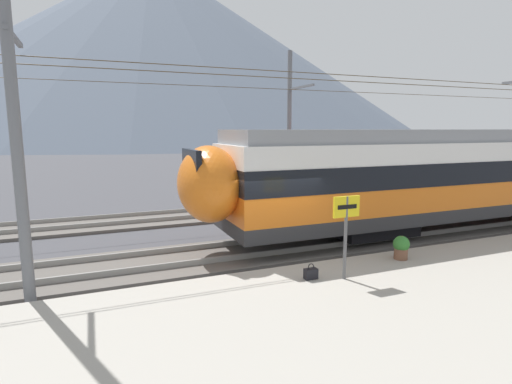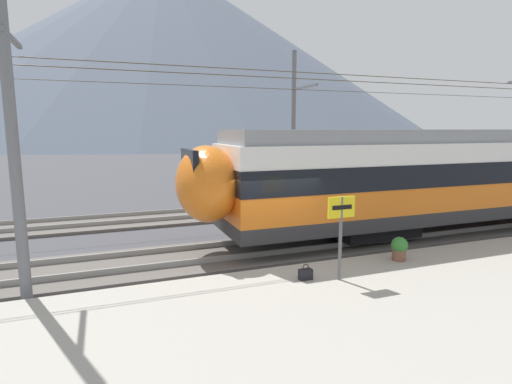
% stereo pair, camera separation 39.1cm
% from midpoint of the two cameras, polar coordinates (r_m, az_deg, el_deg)
% --- Properties ---
extents(ground_plane, '(400.00, 400.00, 0.00)m').
position_cam_midpoint_polar(ground_plane, '(12.02, 1.69, -9.92)').
color(ground_plane, '#424247').
extents(platform_slab, '(120.00, 6.60, 0.28)m').
position_cam_midpoint_polar(platform_slab, '(8.45, 14.46, -17.59)').
color(platform_slab, '#A39E93').
rests_on(platform_slab, ground).
extents(track_near, '(120.00, 3.00, 0.28)m').
position_cam_midpoint_polar(track_near, '(12.93, -0.24, -8.24)').
color(track_near, '#5B5651').
rests_on(track_near, ground).
extents(track_far, '(120.00, 3.00, 0.28)m').
position_cam_midpoint_polar(track_far, '(18.38, -7.18, -3.17)').
color(track_far, '#5B5651').
rests_on(track_far, ground).
extents(train_far_track, '(27.76, 2.86, 4.27)m').
position_cam_midpoint_polar(train_far_track, '(29.03, 30.97, 4.33)').
color(train_far_track, '#2D2D30').
rests_on(train_far_track, track_far).
extents(catenary_mast_west, '(45.67, 2.05, 7.10)m').
position_cam_midpoint_polar(catenary_mast_west, '(9.98, -31.55, 7.02)').
color(catenary_mast_west, slate).
rests_on(catenary_mast_west, ground).
extents(catenary_mast_far_side, '(45.67, 2.64, 7.91)m').
position_cam_midpoint_polar(catenary_mast_far_side, '(21.84, 4.39, 9.54)').
color(catenary_mast_far_side, slate).
rests_on(catenary_mast_far_side, ground).
extents(platform_sign, '(0.70, 0.08, 2.02)m').
position_cam_midpoint_polar(platform_sign, '(9.79, 11.42, -3.67)').
color(platform_sign, '#59595B').
rests_on(platform_sign, platform_slab).
extents(handbag_near_sign, '(0.32, 0.18, 0.39)m').
position_cam_midpoint_polar(handbag_near_sign, '(10.03, 6.58, -11.31)').
color(handbag_near_sign, black).
rests_on(handbag_near_sign, platform_slab).
extents(potted_plant_platform_edge, '(0.45, 0.45, 0.66)m').
position_cam_midpoint_polar(potted_plant_platform_edge, '(11.97, 18.83, -7.23)').
color(potted_plant_platform_edge, brown).
rests_on(potted_plant_platform_edge, platform_slab).
extents(mountain_central_peak, '(195.42, 195.42, 65.71)m').
position_cam_midpoint_polar(mountain_central_peak, '(165.89, -14.14, 18.61)').
color(mountain_central_peak, '#515B6B').
rests_on(mountain_central_peak, ground).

